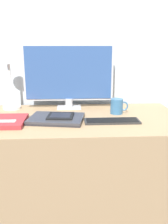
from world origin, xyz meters
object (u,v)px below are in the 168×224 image
object	(u,v)px
laptop	(56,119)
ereader	(61,116)
coffee_mug	(117,106)
notebook	(7,121)
monitor	(69,75)
desk_lamp	(9,74)
keyboard	(112,121)

from	to	relation	value
laptop	ereader	world-z (taller)	ereader
coffee_mug	ereader	bearing A→B (deg)	-160.13
laptop	notebook	size ratio (longest dim) A/B	1.40
notebook	coffee_mug	xyz separation A→B (m)	(0.70, 0.18, 0.04)
monitor	coffee_mug	distance (m)	0.42
monitor	coffee_mug	size ratio (longest dim) A/B	5.29
monitor	laptop	xyz separation A→B (m)	(-0.08, -0.32, -0.23)
monitor	coffee_mug	bearing A→B (deg)	-27.83
ereader	desk_lamp	size ratio (longest dim) A/B	0.44
monitor	desk_lamp	world-z (taller)	monitor
laptop	desk_lamp	world-z (taller)	desk_lamp
laptop	desk_lamp	xyz separation A→B (m)	(-0.35, 0.32, 0.24)
laptop	coffee_mug	xyz separation A→B (m)	(0.41, 0.15, 0.04)
monitor	keyboard	xyz separation A→B (m)	(0.26, -0.37, -0.24)
keyboard	ereader	size ratio (longest dim) A/B	1.93
laptop	desk_lamp	bearing A→B (deg)	137.05
ereader	laptop	bearing A→B (deg)	-163.72
ereader	desk_lamp	bearing A→B (deg)	139.78
keyboard	ereader	distance (m)	0.32
desk_lamp	keyboard	bearing A→B (deg)	-28.16
keyboard	desk_lamp	size ratio (longest dim) A/B	0.86
notebook	coffee_mug	distance (m)	0.73
monitor	desk_lamp	distance (m)	0.42
laptop	keyboard	bearing A→B (deg)	-7.77
keyboard	desk_lamp	distance (m)	0.82
monitor	desk_lamp	xyz separation A→B (m)	(-0.42, 0.00, 0.01)
laptop	ereader	xyz separation A→B (m)	(0.03, 0.01, 0.02)
keyboard	coffee_mug	world-z (taller)	coffee_mug
keyboard	laptop	bearing A→B (deg)	172.23
notebook	coffee_mug	size ratio (longest dim) A/B	2.12
monitor	ereader	xyz separation A→B (m)	(-0.05, -0.31, -0.22)
ereader	notebook	distance (m)	0.33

